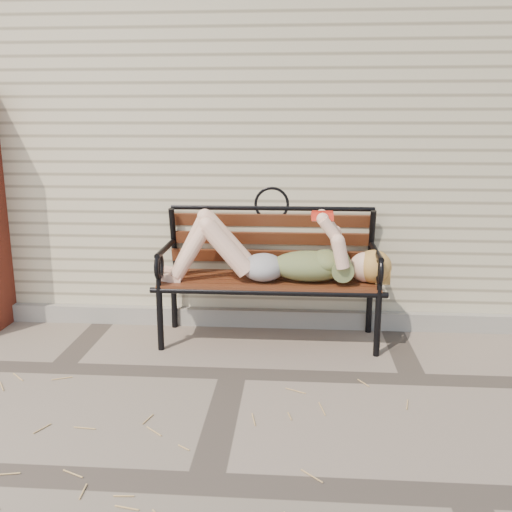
{
  "coord_description": "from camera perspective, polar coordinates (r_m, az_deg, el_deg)",
  "views": [
    {
      "loc": [
        0.43,
        -3.67,
        1.72
      ],
      "look_at": [
        0.12,
        0.54,
        0.72
      ],
      "focal_mm": 40.0,
      "sensor_mm": 36.0,
      "label": 1
    }
  ],
  "objects": [
    {
      "name": "straw_scatter",
      "position": [
        3.36,
        -9.74,
        -17.6
      ],
      "size": [
        2.76,
        1.57,
        0.01
      ],
      "color": "tan",
      "rests_on": "ground"
    },
    {
      "name": "garden_bench",
      "position": [
        4.56,
        1.41,
        0.07
      ],
      "size": [
        1.87,
        0.74,
        1.21
      ],
      "color": "black",
      "rests_on": "ground"
    },
    {
      "name": "house_wall",
      "position": [
        6.69,
        0.49,
        11.41
      ],
      "size": [
        8.0,
        4.0,
        3.0
      ],
      "primitive_type": "cube",
      "color": "beige",
      "rests_on": "ground"
    },
    {
      "name": "reading_woman",
      "position": [
        4.4,
        1.52,
        0.14
      ],
      "size": [
        1.76,
        0.4,
        0.55
      ],
      "color": "#0B374D",
      "rests_on": "ground"
    },
    {
      "name": "ground",
      "position": [
        4.08,
        -2.31,
        -11.67
      ],
      "size": [
        80.0,
        80.0,
        0.0
      ],
      "primitive_type": "plane",
      "color": "#7C6C5F",
      "rests_on": "ground"
    },
    {
      "name": "foundation_strip",
      "position": [
        4.94,
        -1.06,
        -6.15
      ],
      "size": [
        8.0,
        0.1,
        0.15
      ],
      "primitive_type": "cube",
      "color": "gray",
      "rests_on": "ground"
    }
  ]
}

